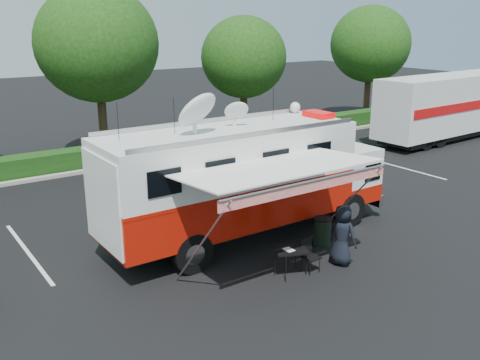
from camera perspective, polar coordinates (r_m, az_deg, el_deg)
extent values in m
plane|color=black|center=(18.30, 0.90, -6.08)|extent=(120.00, 120.00, 0.00)
cube|color=#9E998E|center=(29.17, -5.37, 2.72)|extent=(60.00, 0.35, 0.15)
cube|color=black|center=(29.84, -6.26, 3.85)|extent=(60.00, 1.20, 1.00)
cylinder|color=black|center=(28.83, -14.47, 6.82)|extent=(0.44, 0.44, 4.80)
ellipsoid|color=#14380F|center=(28.47, -15.00, 13.87)|extent=(6.14, 6.14, 5.84)
cylinder|color=black|center=(33.08, 0.40, 7.85)|extent=(0.44, 0.44, 4.00)
ellipsoid|color=#14380F|center=(32.76, 0.41, 12.97)|extent=(5.12, 5.12, 4.86)
cylinder|color=black|center=(40.36, 13.42, 9.29)|extent=(0.44, 0.44, 4.40)
ellipsoid|color=#14380F|center=(40.10, 13.74, 13.91)|extent=(5.63, 5.63, 5.35)
cube|color=silver|center=(18.43, -21.70, -7.16)|extent=(0.12, 5.50, 0.01)
cube|color=silver|center=(20.40, -5.19, -3.68)|extent=(0.12, 5.50, 0.01)
cube|color=silver|center=(23.77, 7.44, -0.78)|extent=(0.12, 5.50, 0.01)
cube|color=silver|center=(28.03, 16.59, 1.36)|extent=(0.12, 5.50, 0.01)
cube|color=black|center=(18.08, 0.91, -4.29)|extent=(9.55, 1.56, 0.33)
cylinder|color=black|center=(19.44, 11.59, -3.11)|extent=(1.22, 0.36, 1.22)
cylinder|color=black|center=(21.09, 6.82, -1.31)|extent=(1.22, 0.36, 1.22)
cylinder|color=black|center=(15.68, -5.11, -7.75)|extent=(1.22, 0.36, 1.22)
cylinder|color=black|center=(17.69, -9.08, -4.99)|extent=(1.22, 0.36, 1.22)
cube|color=silver|center=(21.25, 12.04, -1.26)|extent=(0.22, 2.78, 0.44)
cube|color=silver|center=(20.37, 10.60, 1.14)|extent=(1.56, 2.78, 1.89)
cube|color=#AB1306|center=(20.56, 10.51, -0.65)|extent=(1.58, 2.80, 0.61)
cube|color=black|center=(20.79, 12.06, 2.32)|extent=(0.13, 2.48, 0.78)
cube|color=#AB1306|center=(17.37, -1.16, -2.25)|extent=(8.44, 2.78, 1.33)
cube|color=#AB1306|center=(17.17, -1.17, -0.15)|extent=(8.46, 2.80, 0.11)
cube|color=silver|center=(16.95, -1.19, 2.55)|extent=(8.44, 2.78, 1.56)
cube|color=silver|center=(16.76, -1.21, 5.28)|extent=(8.44, 2.78, 0.09)
cube|color=#CC0505|center=(19.06, 8.35, 6.97)|extent=(0.61, 1.06, 0.18)
sphere|color=silver|center=(19.78, 5.91, 7.73)|extent=(0.38, 0.38, 0.38)
ellipsoid|color=silver|center=(15.85, -4.59, 7.46)|extent=(1.33, 1.33, 0.40)
ellipsoid|color=silver|center=(17.09, -0.39, 7.43)|extent=(0.78, 0.78, 0.22)
cylinder|color=black|center=(15.46, -12.89, 6.03)|extent=(0.02, 0.02, 1.11)
cylinder|color=black|center=(16.20, -7.04, 6.79)|extent=(0.02, 0.02, 1.11)
cylinder|color=black|center=(18.25, 3.57, 7.99)|extent=(0.02, 0.02, 1.11)
cube|color=white|center=(14.63, 4.02, 1.34)|extent=(5.55, 2.66, 0.23)
cube|color=red|center=(13.73, 7.43, -0.66)|extent=(5.55, 0.04, 0.31)
cylinder|color=#B2B2B7|center=(13.68, 7.51, -0.15)|extent=(5.55, 0.07, 0.07)
cylinder|color=#B2B2B7|center=(13.75, -4.22, -6.92)|extent=(0.05, 2.85, 3.20)
cylinder|color=#B2B2B7|center=(16.70, 10.85, -2.84)|extent=(0.05, 2.85, 3.20)
imported|color=black|center=(16.68, 10.67, -8.75)|extent=(0.79, 1.03, 1.87)
cube|color=black|center=(15.45, 5.49, -7.51)|extent=(1.12, 0.97, 0.04)
cylinder|color=black|center=(15.22, 4.92, -9.48)|extent=(0.02, 0.02, 0.77)
cylinder|color=black|center=(15.56, 3.77, -8.85)|extent=(0.02, 0.02, 0.77)
cylinder|color=black|center=(15.68, 7.12, -8.73)|extent=(0.02, 0.02, 0.77)
cylinder|color=black|center=(16.01, 5.95, -8.14)|extent=(0.02, 0.02, 0.77)
cube|color=silver|center=(15.44, 5.23, -7.41)|extent=(0.24, 0.33, 0.01)
cube|color=black|center=(15.84, 7.57, -8.18)|extent=(0.50, 0.50, 0.04)
cube|color=black|center=(15.89, 7.05, -7.07)|extent=(0.46, 0.09, 0.51)
cylinder|color=black|center=(15.71, 7.49, -9.33)|extent=(0.02, 0.02, 0.46)
cylinder|color=black|center=(15.95, 6.60, -8.87)|extent=(0.02, 0.02, 0.46)
cylinder|color=black|center=(15.94, 8.49, -8.98)|extent=(0.02, 0.02, 0.46)
cylinder|color=black|center=(16.18, 7.59, -8.53)|extent=(0.02, 0.02, 0.46)
cylinder|color=black|center=(17.76, 8.78, -5.49)|extent=(0.57, 0.57, 0.88)
cylinder|color=black|center=(17.59, 8.84, -4.10)|extent=(0.62, 0.62, 0.04)
cube|color=silver|center=(35.82, 22.03, 7.69)|extent=(12.81, 3.11, 3.39)
cube|color=#B20C0C|center=(35.11, 23.85, 7.33)|extent=(12.08, 0.48, 0.53)
cube|color=black|center=(36.12, 21.71, 4.79)|extent=(11.74, 2.75, 0.32)
cylinder|color=black|center=(32.00, 19.21, 3.94)|extent=(1.06, 0.32, 1.06)
cylinder|color=black|center=(33.39, 16.00, 4.72)|extent=(1.06, 0.32, 1.06)
cylinder|color=black|center=(33.03, 20.52, 4.18)|extent=(1.06, 0.32, 1.06)
cylinder|color=black|center=(34.37, 17.35, 4.94)|extent=(1.06, 0.32, 1.06)
cylinder|color=black|center=(40.69, 24.15, 5.97)|extent=(1.06, 0.32, 1.06)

